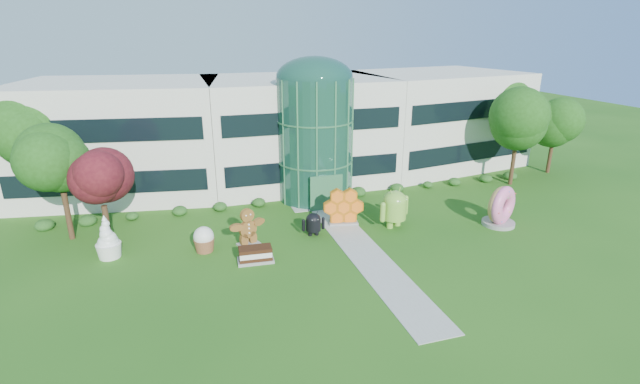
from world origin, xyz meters
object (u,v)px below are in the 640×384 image
object	(u,v)px
android_green	(394,206)
gingerbread	(248,227)
donut	(501,205)
android_black	(313,222)

from	to	relation	value
android_green	gingerbread	bearing A→B (deg)	159.26
donut	gingerbread	world-z (taller)	donut
android_black	donut	bearing A→B (deg)	-7.91
android_green	android_black	xyz separation A→B (m)	(-5.90, 0.27, -0.63)
android_green	donut	bearing A→B (deg)	-35.33
android_black	donut	xyz separation A→B (m)	(13.24, -2.25, 0.55)
android_black	gingerbread	distance (m)	4.50
android_green	android_black	size ratio (longest dim) A/B	1.67
donut	gingerbread	bearing A→B (deg)	147.81
donut	gingerbread	size ratio (longest dim) A/B	1.08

